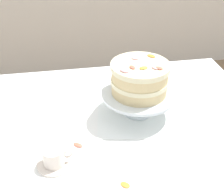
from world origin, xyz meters
TOP-DOWN VIEW (x-y plane):
  - dining_table at (0.00, -0.02)m, footprint 1.40×1.00m
  - linen_napkin at (0.19, 0.08)m, footprint 0.36×0.36m
  - cake_stand at (0.19, 0.08)m, footprint 0.29×0.29m
  - layer_cake at (0.19, 0.08)m, footprint 0.22×0.22m
  - teacup at (-0.14, -0.16)m, footprint 0.12×0.11m
  - loose_petal_0 at (0.06, -0.28)m, footprint 0.04×0.04m
  - loose_petal_1 at (-0.06, -0.08)m, footprint 0.04×0.04m

SIDE VIEW (x-z plane):
  - dining_table at x=0.00m, z-range 0.28..1.02m
  - linen_napkin at x=0.19m, z-range 0.74..0.74m
  - loose_petal_0 at x=0.06m, z-range 0.74..0.74m
  - loose_petal_1 at x=-0.06m, z-range 0.74..0.75m
  - teacup at x=-0.14m, z-range 0.74..0.80m
  - cake_stand at x=0.19m, z-range 0.77..0.87m
  - layer_cake at x=0.19m, z-range 0.84..0.96m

